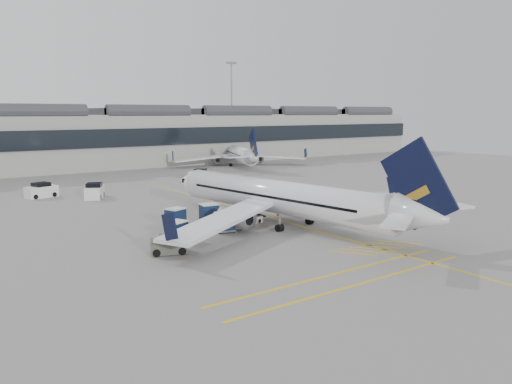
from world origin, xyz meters
TOP-DOWN VIEW (x-y plane):
  - ground at (0.00, 0.00)m, footprint 220.00×220.00m
  - terminal at (0.00, 71.93)m, footprint 200.00×20.45m
  - light_masts at (-1.67, 86.00)m, footprint 113.00×0.60m
  - apron_markings at (10.00, 10.00)m, footprint 0.25×60.00m
  - airliner_main at (8.84, 4.53)m, footprint 32.79×36.07m
  - airliner_far at (37.50, 56.11)m, footprint 28.04×31.03m
  - belt_loader at (5.88, 7.12)m, footprint 4.65×2.31m
  - baggage_cart_a at (2.37, 5.49)m, footprint 2.11×1.86m
  - baggage_cart_b at (-2.92, 5.17)m, footprint 2.15×1.98m
  - baggage_cart_c at (3.32, 10.17)m, footprint 2.09×1.81m
  - baggage_cart_d at (-0.59, 10.16)m, footprint 2.28×2.09m
  - ramp_agent_a at (2.45, 5.29)m, footprint 0.67×0.58m
  - ramp_agent_b at (5.04, 7.87)m, footprint 1.02×1.00m
  - pushback_tug at (-5.38, 1.84)m, footprint 3.28×2.61m
  - safety_cone_nose at (13.40, 24.85)m, footprint 0.41×0.41m
  - safety_cone_engine at (11.29, 8.56)m, footprint 0.34×0.34m
  - service_van_left at (-7.48, 37.02)m, footprint 4.39×2.99m
  - service_van_mid at (-1.78, 32.11)m, footprint 3.67×4.55m
  - service_van_right at (18.70, 39.53)m, footprint 4.13×4.08m

SIDE VIEW (x-z plane):
  - ground at x=0.00m, z-range 0.00..0.00m
  - apron_markings at x=10.00m, z-range 0.00..0.01m
  - safety_cone_engine at x=11.29m, z-range 0.00..0.47m
  - safety_cone_nose at x=13.40m, z-range 0.00..0.57m
  - belt_loader at x=5.88m, z-range -0.38..1.46m
  - pushback_tug at x=-5.38m, z-range -0.09..1.51m
  - ramp_agent_a at x=2.45m, z-range 0.00..1.55m
  - ramp_agent_b at x=5.04m, z-range 0.00..1.66m
  - service_van_right at x=18.70m, z-range -0.10..1.89m
  - service_van_left at x=-7.48m, z-range -0.11..1.95m
  - service_van_mid at x=-1.78m, z-range -0.11..1.98m
  - baggage_cart_b at x=-2.92m, z-range 0.07..1.89m
  - baggage_cart_a at x=2.37m, z-range 0.07..2.00m
  - baggage_cart_d at x=-0.59m, z-range 0.07..2.03m
  - baggage_cart_c at x=3.32m, z-range 0.07..2.06m
  - airliner_far at x=37.50m, z-range -1.79..6.89m
  - airliner_main at x=8.84m, z-range -1.99..7.65m
  - terminal at x=0.00m, z-range -0.06..12.34m
  - light_masts at x=-1.67m, z-range 1.77..27.22m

